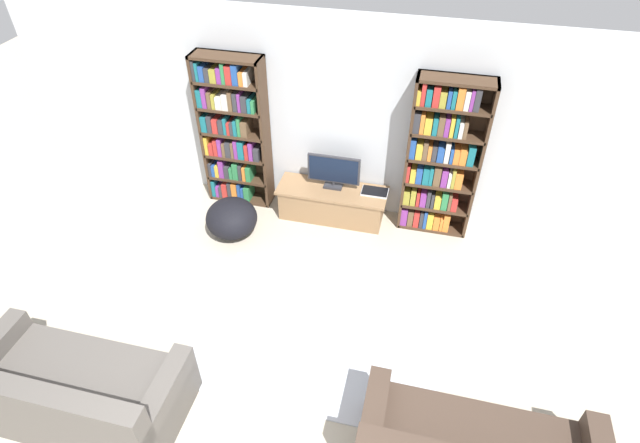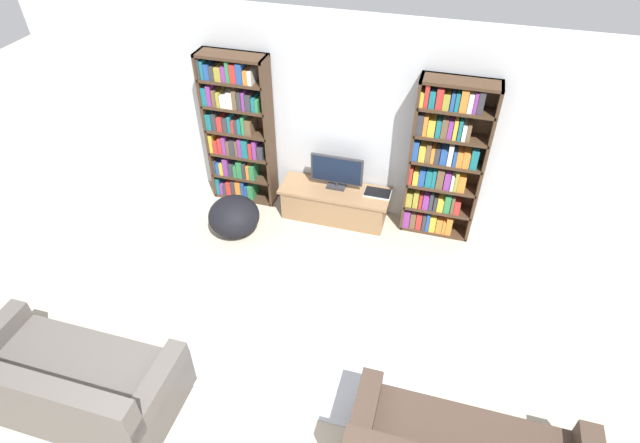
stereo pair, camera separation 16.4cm
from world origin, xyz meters
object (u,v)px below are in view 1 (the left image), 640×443
Objects in this scene: couch_left_sectional at (75,393)px; beanbag_ottoman at (232,218)px; bookshelf_right at (440,159)px; television at (334,171)px; bookshelf_left at (233,132)px; laptop at (375,192)px; tv_stand at (332,203)px.

beanbag_ottoman is at bearing 80.92° from couch_left_sectional.
bookshelf_right reaches higher than couch_left_sectional.
bookshelf_right is at bearing 2.75° from television.
bookshelf_left is at bearing 180.00° from bookshelf_right.
bookshelf_right is (2.65, -0.00, -0.01)m from bookshelf_left.
bookshelf_right is 6.00× the size of laptop.
bookshelf_right reaches higher than television.
couch_left_sectional is at bearing -93.95° from bookshelf_left.
beanbag_ottoman is (-1.17, -0.71, -0.45)m from television.
laptop is at bearing 6.49° from tv_stand.
bookshelf_right is 4.55m from couch_left_sectional.
laptop is (0.55, 0.06, 0.23)m from tv_stand.
bookshelf_right is 3.15× the size of beanbag_ottoman.
beanbag_ottoman is (0.43, 2.67, -0.04)m from couch_left_sectional.
tv_stand is at bearing -174.37° from bookshelf_right.
television is 1.98× the size of laptop.
bookshelf_right is 2.69m from beanbag_ottoman.
beanbag_ottoman reaches higher than tv_stand.
bookshelf_right is at bearing 5.63° from tv_stand.
couch_left_sectional is (-1.60, -3.31, 0.06)m from tv_stand.
tv_stand is 0.47m from television.
laptop is 0.53× the size of beanbag_ottoman.
couch_left_sectional is (-2.14, -3.37, -0.18)m from laptop.
bookshelf_right is at bearing -0.00° from bookshelf_left.
television is 0.60m from laptop.
bookshelf_left is 2.65m from bookshelf_right.
bookshelf_left reaches higher than laptop.
tv_stand is 2.11× the size of television.
laptop is at bearing -0.30° from television.
television reaches higher than beanbag_ottoman.
couch_left_sectional is at bearing -115.32° from television.
television is at bearing 31.12° from beanbag_ottoman.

